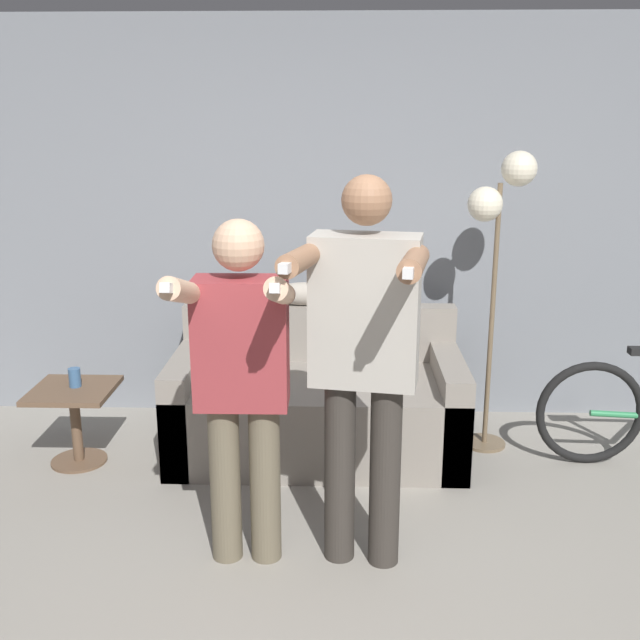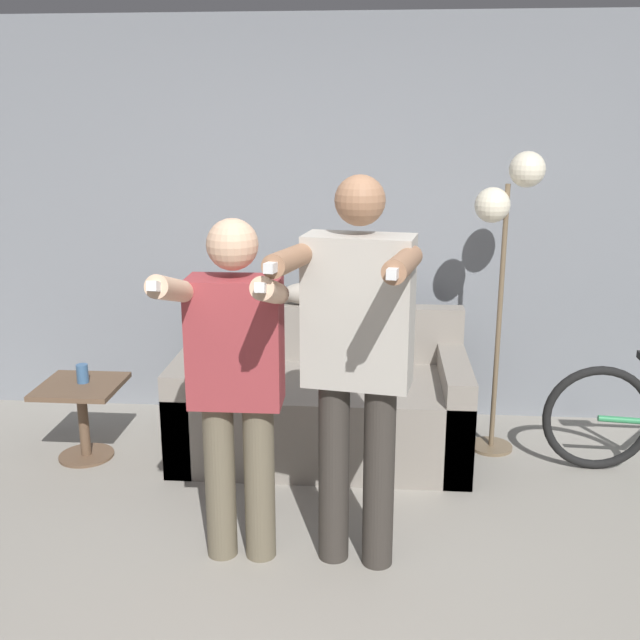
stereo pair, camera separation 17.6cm
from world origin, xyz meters
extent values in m
cube|color=gray|center=(0.00, 2.48, 1.30)|extent=(10.00, 0.05, 2.60)
cube|color=gray|center=(-0.03, 1.78, 0.24)|extent=(1.72, 0.89, 0.47)
cube|color=gray|center=(-0.03, 2.16, 0.65)|extent=(1.72, 0.14, 0.36)
cube|color=gray|center=(-0.81, 1.78, 0.31)|extent=(0.16, 0.89, 0.61)
cube|color=gray|center=(0.75, 1.78, 0.31)|extent=(0.16, 0.89, 0.61)
cylinder|color=#6B604C|center=(-0.41, 0.65, 0.38)|extent=(0.14, 0.14, 0.76)
cylinder|color=#6B604C|center=(-0.23, 0.65, 0.38)|extent=(0.14, 0.14, 0.76)
cube|color=#9E383D|center=(-0.32, 0.65, 1.04)|extent=(0.41, 0.22, 0.57)
sphere|color=#D8AD8C|center=(-0.32, 0.65, 1.47)|extent=(0.22, 0.22, 0.22)
cylinder|color=#D8AD8C|center=(-0.51, 0.41, 1.32)|extent=(0.10, 0.51, 0.22)
cube|color=white|center=(-0.51, 0.17, 1.39)|extent=(0.04, 0.13, 0.07)
cylinder|color=#D8AD8C|center=(-0.12, 0.41, 1.32)|extent=(0.10, 0.51, 0.22)
cube|color=white|center=(-0.12, 0.17, 1.39)|extent=(0.04, 0.13, 0.07)
cylinder|color=#38332D|center=(0.11, 0.67, 0.43)|extent=(0.14, 0.14, 0.87)
cylinder|color=#38332D|center=(0.31, 0.63, 0.43)|extent=(0.14, 0.14, 0.87)
cube|color=#B7B2A8|center=(0.21, 0.65, 1.19)|extent=(0.49, 0.29, 0.65)
sphere|color=#9E7051|center=(0.21, 0.65, 1.65)|extent=(0.21, 0.21, 0.21)
cylinder|color=#9E7051|center=(-0.04, 0.44, 1.45)|extent=(0.17, 0.51, 0.12)
cube|color=white|center=(-0.08, 0.19, 1.47)|extent=(0.06, 0.13, 0.04)
cylinder|color=#9E7051|center=(0.39, 0.37, 1.45)|extent=(0.17, 0.51, 0.12)
cube|color=white|center=(0.34, 0.12, 1.47)|extent=(0.06, 0.13, 0.04)
ellipsoid|color=#B7AD9E|center=(-0.13, 2.16, 0.90)|extent=(0.37, 0.15, 0.15)
sphere|color=#B7AD9E|center=(0.03, 2.16, 0.95)|extent=(0.11, 0.11, 0.11)
ellipsoid|color=#B7AD9E|center=(-0.32, 2.18, 0.85)|extent=(0.20, 0.04, 0.04)
cone|color=#B7AD9E|center=(0.01, 2.14, 1.00)|extent=(0.03, 0.03, 0.03)
cone|color=#B7AD9E|center=(0.01, 2.18, 1.00)|extent=(0.03, 0.03, 0.03)
cylinder|color=#756047|center=(1.01, 1.92, 0.01)|extent=(0.26, 0.26, 0.02)
cylinder|color=#756047|center=(1.01, 1.92, 0.81)|extent=(0.03, 0.03, 1.62)
sphere|color=white|center=(1.11, 1.92, 1.70)|extent=(0.20, 0.20, 0.20)
sphere|color=white|center=(0.93, 1.92, 1.50)|extent=(0.20, 0.20, 0.20)
cylinder|color=brown|center=(-1.44, 1.60, 0.01)|extent=(0.32, 0.32, 0.02)
cylinder|color=brown|center=(-1.44, 1.60, 0.22)|extent=(0.06, 0.06, 0.44)
cube|color=brown|center=(-1.44, 1.60, 0.45)|extent=(0.46, 0.46, 0.03)
cylinder|color=#3D6693|center=(-1.43, 1.62, 0.52)|extent=(0.07, 0.07, 0.11)
torus|color=black|center=(1.56, 1.68, 0.31)|extent=(0.63, 0.05, 0.63)
cylinder|color=#338E56|center=(1.74, 1.68, 0.31)|extent=(0.35, 0.04, 0.05)
camera|label=1|loc=(0.12, -2.41, 1.99)|focal=42.00mm
camera|label=2|loc=(0.29, -2.40, 1.99)|focal=42.00mm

